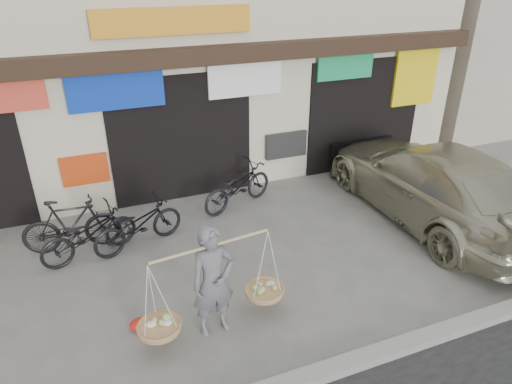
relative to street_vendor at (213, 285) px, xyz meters
name	(u,v)px	position (x,y,z in m)	size (l,w,h in m)	color
ground	(239,289)	(0.61, 0.71, -0.78)	(70.00, 70.00, 0.00)	slate
kerb	(294,382)	(0.61, -1.29, -0.72)	(70.00, 0.25, 0.12)	gray
shophouse_block	(148,19)	(0.61, 7.12, 2.67)	(14.00, 6.32, 7.00)	beige
street_vendor	(213,285)	(0.00, 0.00, 0.00)	(2.13, 0.74, 1.68)	slate
bike_0	(89,234)	(-1.50, 2.56, -0.33)	(0.60, 1.72, 0.90)	black
bike_1	(71,225)	(-1.77, 2.90, -0.27)	(0.48, 1.70, 1.02)	black
bike_2	(238,186)	(1.53, 3.34, -0.31)	(0.62, 1.78, 0.94)	black
bike_3	(138,225)	(-0.65, 2.56, -0.33)	(0.60, 1.72, 0.90)	black
suv	(432,181)	(5.02, 1.55, -0.01)	(2.16, 5.28, 1.53)	#ADA98C
red_bag	(140,324)	(-0.99, 0.42, -0.71)	(0.31, 0.25, 0.14)	red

